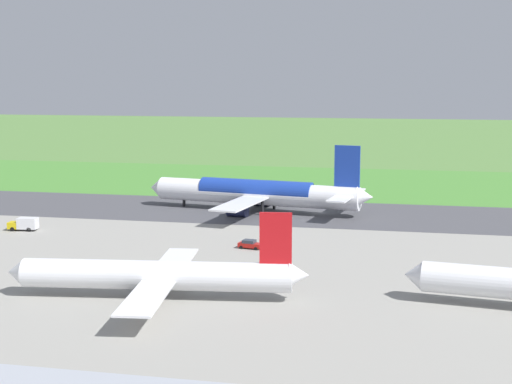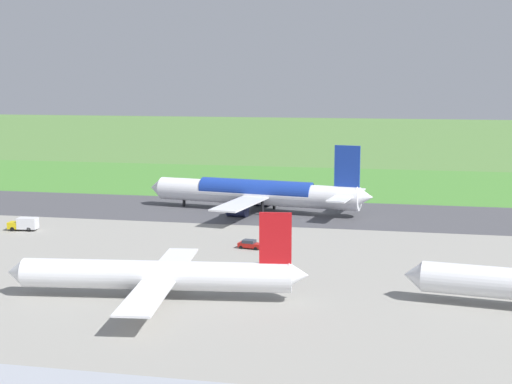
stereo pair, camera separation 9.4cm
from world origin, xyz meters
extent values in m
plane|color=#547F3D|center=(0.00, 0.00, 0.00)|extent=(800.00, 800.00, 0.00)
cube|color=#47474C|center=(0.00, 0.00, 0.03)|extent=(600.00, 32.86, 0.06)
cube|color=gray|center=(0.00, 61.96, 0.03)|extent=(440.00, 110.00, 0.05)
cube|color=#478534|center=(0.00, -45.76, 0.02)|extent=(600.00, 80.00, 0.04)
cylinder|color=white|center=(14.44, 0.00, 4.20)|extent=(48.22, 12.70, 5.20)
cone|color=white|center=(39.62, -4.02, 4.20)|extent=(3.74, 5.35, 4.94)
cone|color=white|center=(-10.44, 3.97, 4.80)|extent=(4.15, 4.92, 4.42)
cube|color=#19389E|center=(-6.41, 3.33, 11.30)|extent=(5.61, 1.38, 9.00)
cube|color=white|center=(-5.55, 8.76, 5.00)|extent=(5.37, 9.52, 0.36)
cube|color=white|center=(-7.28, -2.10, 5.00)|extent=(5.37, 9.52, 0.36)
cube|color=white|center=(15.19, 11.02, 3.80)|extent=(9.39, 22.67, 0.35)
cube|color=white|center=(11.72, -10.71, 3.80)|extent=(9.39, 22.67, 0.35)
cylinder|color=#23284C|center=(17.11, 7.17, 1.32)|extent=(4.88, 3.47, 2.80)
cylinder|color=#23284C|center=(14.74, -7.64, 1.32)|extent=(4.88, 3.47, 2.80)
cylinder|color=black|center=(32.46, -2.87, 1.71)|extent=(0.70, 0.70, 3.42)
cylinder|color=black|center=(12.11, 4.42, 1.71)|extent=(0.70, 0.70, 3.42)
cylinder|color=black|center=(10.85, -3.48, 1.71)|extent=(0.70, 0.70, 3.42)
cylinder|color=#19389E|center=(14.44, 0.00, 4.72)|extent=(26.89, 9.32, 5.23)
cone|color=white|center=(-20.47, 62.17, 3.40)|extent=(2.94, 4.28, 3.99)
cylinder|color=white|center=(14.30, 68.97, 3.28)|extent=(37.75, 8.54, 4.07)
cone|color=white|center=(34.09, 71.36, 3.28)|extent=(2.79, 4.12, 3.86)
cone|color=white|center=(-5.26, 66.60, 3.75)|extent=(3.13, 3.76, 3.46)
cube|color=red|center=(-2.10, 66.98, 8.84)|extent=(4.39, 0.91, 7.04)
cube|color=white|center=(12.49, 77.41, 2.97)|extent=(6.72, 17.64, 0.27)
cube|color=white|center=(14.55, 60.33, 2.97)|extent=(6.72, 17.64, 0.27)
cylinder|color=black|center=(14.30, 68.97, 0.63)|extent=(0.63, 0.63, 1.25)
cube|color=gold|center=(57.46, 30.73, 1.10)|extent=(2.41, 2.41, 1.30)
cube|color=silver|center=(54.67, 30.45, 1.55)|extent=(4.01, 2.67, 2.20)
cylinder|color=black|center=(57.36, 31.72, 0.45)|extent=(0.93, 0.39, 0.90)
cylinder|color=black|center=(57.56, 29.73, 0.45)|extent=(0.93, 0.39, 0.90)
cylinder|color=black|center=(53.97, 31.38, 0.45)|extent=(0.93, 0.39, 0.90)
cylinder|color=black|center=(54.17, 29.39, 0.45)|extent=(0.93, 0.39, 0.90)
cube|color=#B21914|center=(7.88, 36.93, 0.70)|extent=(4.45, 2.50, 0.75)
cube|color=#2D333D|center=(8.07, 36.90, 1.35)|extent=(2.46, 2.05, 0.55)
cylinder|color=black|center=(6.35, 36.34, 0.32)|extent=(0.67, 0.33, 0.64)
cylinder|color=black|center=(6.64, 38.01, 0.32)|extent=(0.67, 0.33, 0.64)
cylinder|color=black|center=(9.11, 35.85, 0.32)|extent=(0.67, 0.33, 0.64)
cylinder|color=black|center=(9.40, 37.53, 0.32)|extent=(0.67, 0.33, 0.64)
cylinder|color=slate|center=(-5.16, -40.82, 1.01)|extent=(0.10, 0.10, 2.02)
cube|color=red|center=(-5.16, -40.84, 2.32)|extent=(0.60, 0.04, 0.60)
cone|color=orange|center=(1.06, -46.71, 0.28)|extent=(0.40, 0.40, 0.55)
camera|label=1|loc=(-19.32, 163.64, 30.26)|focal=52.17mm
camera|label=2|loc=(-19.41, 163.62, 30.26)|focal=52.17mm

